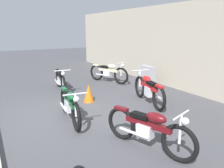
{
  "coord_description": "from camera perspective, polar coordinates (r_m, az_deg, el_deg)",
  "views": [
    {
      "loc": [
        5.33,
        -1.78,
        2.19
      ],
      "look_at": [
        -0.47,
        1.52,
        0.55
      ],
      "focal_mm": 36.1,
      "sensor_mm": 36.0,
      "label": 1
    }
  ],
  "objects": [
    {
      "name": "motorcycle_maroon",
      "position": [
        4.24,
        9.16,
        -11.12
      ],
      "size": [
        1.85,
        0.81,
        0.86
      ],
      "rotation": [
        0.0,
        0.0,
        0.33
      ],
      "color": "black",
      "rests_on": "ground_plane"
    },
    {
      "name": "stone_marker",
      "position": [
        8.67,
        8.86,
        1.83
      ],
      "size": [
        0.69,
        0.2,
        0.83
      ],
      "primitive_type": "cube",
      "rotation": [
        0.0,
        0.0,
        -0.0
      ],
      "color": "#9E9EA3",
      "rests_on": "ground_plane"
    },
    {
      "name": "motorcycle_black",
      "position": [
        8.34,
        -12.95,
        1.14
      ],
      "size": [
        1.91,
        0.54,
        0.86
      ],
      "rotation": [
        0.0,
        0.0,
        -0.15
      ],
      "color": "black",
      "rests_on": "ground_plane"
    },
    {
      "name": "building_wall",
      "position": [
        8.26,
        20.15,
        8.51
      ],
      "size": [
        18.0,
        0.3,
        3.1
      ],
      "primitive_type": "cube",
      "color": "#B2A893",
      "rests_on": "ground_plane"
    },
    {
      "name": "motorcycle_cream",
      "position": [
        9.41,
        -0.86,
        3.0
      ],
      "size": [
        1.84,
        0.96,
        0.89
      ],
      "rotation": [
        0.0,
        0.0,
        0.42
      ],
      "color": "black",
      "rests_on": "ground_plane"
    },
    {
      "name": "traffic_cone",
      "position": [
        6.94,
        -5.9,
        -2.3
      ],
      "size": [
        0.32,
        0.32,
        0.55
      ],
      "primitive_type": "cone",
      "color": "orange",
      "rests_on": "ground_plane"
    },
    {
      "name": "ground_plane",
      "position": [
        6.03,
        -10.53,
        -7.73
      ],
      "size": [
        40.0,
        40.0,
        0.0
      ],
      "primitive_type": "plane",
      "color": "#47474C"
    },
    {
      "name": "motorcycle_green",
      "position": [
        5.53,
        -10.66,
        -5.18
      ],
      "size": [
        1.91,
        0.53,
        0.86
      ],
      "rotation": [
        0.0,
        0.0,
        -0.11
      ],
      "color": "black",
      "rests_on": "ground_plane"
    },
    {
      "name": "motorcycle_red",
      "position": [
        6.81,
        9.21,
        -1.27
      ],
      "size": [
        2.0,
        0.71,
        0.91
      ],
      "rotation": [
        0.0,
        0.0,
        2.91
      ],
      "color": "black",
      "rests_on": "ground_plane"
    }
  ]
}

